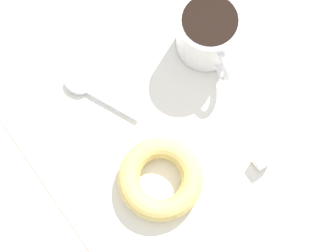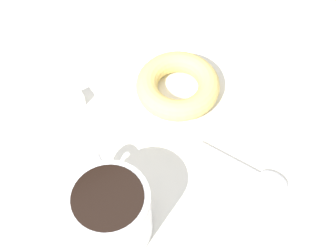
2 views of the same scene
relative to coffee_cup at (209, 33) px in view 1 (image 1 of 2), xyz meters
The scene contains 6 objects.
ground_plane 17.35cm from the coffee_cup, 125.22° to the left, with size 120.00×120.00×2.00cm, color beige.
napkin 13.98cm from the coffee_cup, 121.67° to the left, with size 34.97×34.97×0.30cm, color white.
coffee_cup is the anchor object (origin of this frame).
donut 20.28cm from the coffee_cup, 126.99° to the left, with size 11.00×11.00×2.84cm, color #E5C66B.
spoon 18.37cm from the coffee_cup, 77.72° to the left, with size 11.15×6.35×0.90cm.
sugar_cube 18.29cm from the coffee_cup, 167.61° to the left, with size 1.79×1.79×1.79cm, color white.
Camera 1 is at (-12.38, 8.13, 73.19)cm, focal length 60.00 mm.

